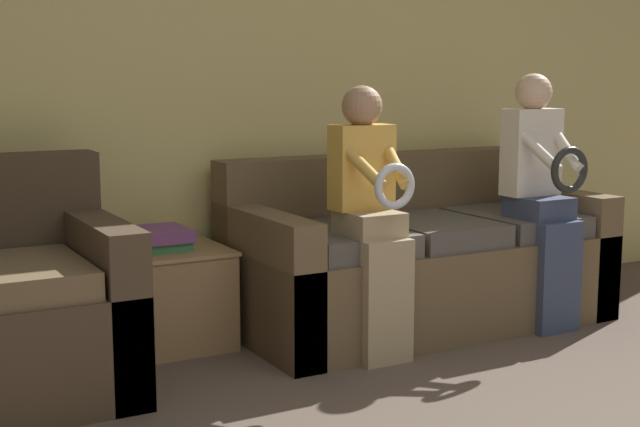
% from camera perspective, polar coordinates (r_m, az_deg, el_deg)
% --- Properties ---
extents(wall_back, '(7.64, 0.06, 2.55)m').
position_cam_1_polar(wall_back, '(4.66, -4.20, 8.87)').
color(wall_back, '#DBCC7F').
rests_on(wall_back, ground_plane).
extents(couch_main, '(1.92, 0.90, 0.86)m').
position_cam_1_polar(couch_main, '(4.62, 6.17, -3.09)').
color(couch_main, brown).
rests_on(couch_main, ground_plane).
extents(child_left_seated, '(0.29, 0.38, 1.23)m').
position_cam_1_polar(child_left_seated, '(3.99, 3.32, 0.38)').
color(child_left_seated, tan).
rests_on(child_left_seated, ground_plane).
extents(child_right_seated, '(0.30, 0.38, 1.28)m').
position_cam_1_polar(child_right_seated, '(4.60, 14.01, 1.57)').
color(child_right_seated, '#384260').
rests_on(child_right_seated, ground_plane).
extents(side_shelf, '(0.57, 0.52, 0.47)m').
position_cam_1_polar(side_shelf, '(4.27, -9.93, -5.23)').
color(side_shelf, '#9E7A51').
rests_on(side_shelf, ground_plane).
extents(book_stack, '(0.25, 0.30, 0.10)m').
position_cam_1_polar(book_stack, '(4.22, -10.18, -1.55)').
color(book_stack, '#3D8451').
rests_on(book_stack, side_shelf).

